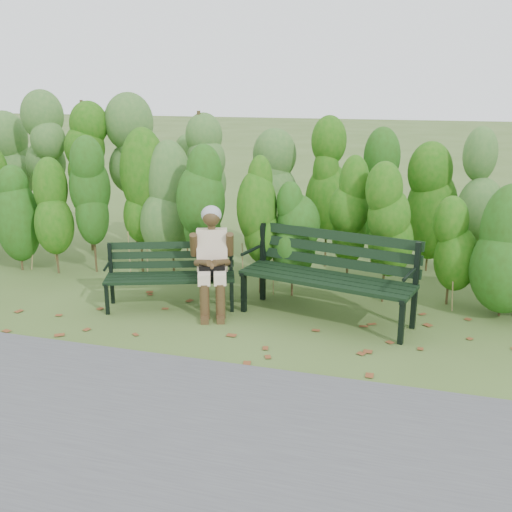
# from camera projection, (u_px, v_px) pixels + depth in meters

# --- Properties ---
(ground) EXTENTS (80.00, 80.00, 0.00)m
(ground) POSITION_uv_depth(u_px,v_px,m) (247.00, 327.00, 6.84)
(ground) COLOR #435B24
(footpath) EXTENTS (60.00, 2.50, 0.01)m
(footpath) POSITION_uv_depth(u_px,v_px,m) (168.00, 430.00, 4.81)
(footpath) COLOR #474749
(footpath) RESTS_ON ground
(hedge_band) EXTENTS (11.04, 1.67, 2.42)m
(hedge_band) POSITION_uv_depth(u_px,v_px,m) (287.00, 191.00, 8.20)
(hedge_band) COLOR #47381E
(hedge_band) RESTS_ON ground
(leaf_litter) EXTENTS (6.04, 2.22, 0.01)m
(leaf_litter) POSITION_uv_depth(u_px,v_px,m) (284.00, 328.00, 6.80)
(leaf_litter) COLOR brown
(leaf_litter) RESTS_ON ground
(bench_left) EXTENTS (1.65, 1.00, 0.78)m
(bench_left) POSITION_uv_depth(u_px,v_px,m) (171.00, 270.00, 7.39)
(bench_left) COLOR black
(bench_left) RESTS_ON ground
(bench_right) EXTENTS (2.12, 1.09, 1.01)m
(bench_right) POSITION_uv_depth(u_px,v_px,m) (330.00, 269.00, 6.98)
(bench_right) COLOR black
(bench_right) RESTS_ON ground
(seated_woman) EXTENTS (0.60, 0.83, 1.27)m
(seated_woman) POSITION_uv_depth(u_px,v_px,m) (212.00, 254.00, 7.19)
(seated_woman) COLOR beige
(seated_woman) RESTS_ON ground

